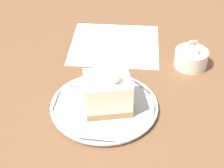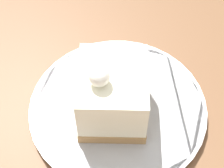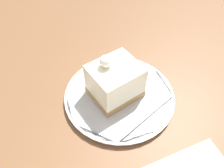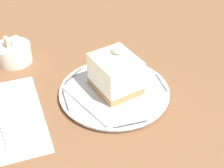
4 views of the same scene
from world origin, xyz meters
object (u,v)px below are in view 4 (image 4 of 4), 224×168
(plate, at_px, (114,93))
(cake_slice, at_px, (116,73))
(sugar_bowl, at_px, (14,53))
(knife, at_px, (3,123))

(plate, relative_size, cake_slice, 2.02)
(cake_slice, relative_size, sugar_bowl, 1.40)
(cake_slice, height_order, sugar_bowl, cake_slice)
(plate, distance_m, knife, 0.23)
(cake_slice, height_order, knife, cake_slice)
(cake_slice, bearing_deg, sugar_bowl, 121.52)
(knife, bearing_deg, cake_slice, 1.79)
(cake_slice, xyz_separation_m, sugar_bowl, (-0.19, 0.18, -0.03))
(cake_slice, xyz_separation_m, knife, (-0.23, -0.03, -0.04))
(plate, height_order, cake_slice, cake_slice)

